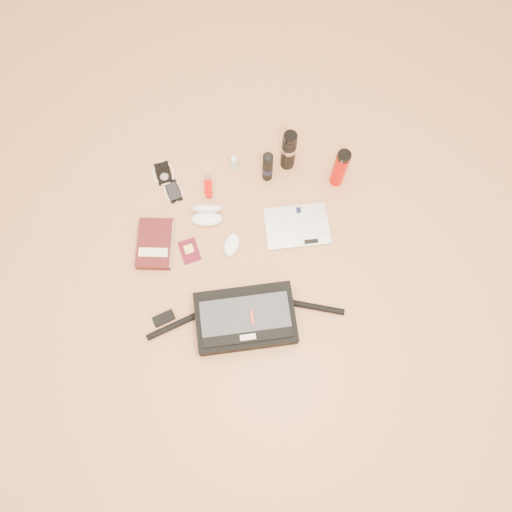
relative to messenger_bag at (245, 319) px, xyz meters
name	(u,v)px	position (x,y,z in m)	size (l,w,h in m)	color
ground	(250,268)	(0.04, 0.23, -0.05)	(4.00, 4.00, 0.00)	#BD7D4F
messenger_bag	(245,319)	(0.00, 0.00, 0.00)	(0.84, 0.27, 0.12)	black
laptop	(297,226)	(0.27, 0.40, -0.04)	(0.29, 0.20, 0.03)	#B5B4B7
book	(155,244)	(-0.36, 0.38, -0.03)	(0.18, 0.25, 0.04)	#421012
passport	(189,251)	(-0.22, 0.34, -0.05)	(0.10, 0.12, 0.01)	#4B0A1A
mouse	(232,245)	(-0.03, 0.34, -0.03)	(0.10, 0.13, 0.04)	white
sunglasses_case	(207,214)	(-0.13, 0.49, -0.02)	(0.15, 0.13, 0.08)	white
ipod	(163,173)	(-0.31, 0.72, -0.05)	(0.11, 0.12, 0.01)	black
phone	(173,191)	(-0.27, 0.63, -0.05)	(0.11, 0.12, 0.01)	black
inhaler	(208,186)	(-0.11, 0.63, -0.04)	(0.03, 0.11, 0.03)	#C10500
spray_bottle	(234,163)	(0.02, 0.72, -0.01)	(0.03, 0.03, 0.11)	#B2DAED
aerosol_can	(268,167)	(0.16, 0.66, 0.05)	(0.06, 0.06, 0.20)	black
thermos_black	(289,150)	(0.26, 0.72, 0.07)	(0.07, 0.07, 0.25)	black
thermos_red	(340,168)	(0.48, 0.61, 0.07)	(0.08, 0.08, 0.24)	#B70200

